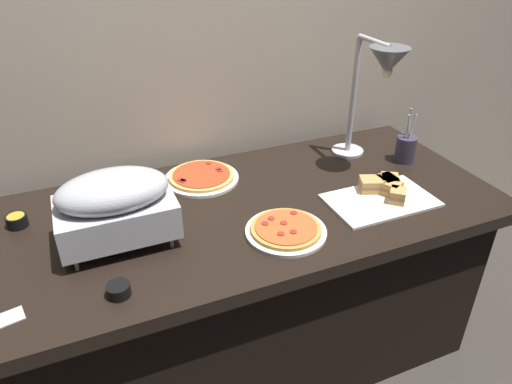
# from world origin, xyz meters

# --- Properties ---
(ground_plane) EXTENTS (8.00, 8.00, 0.00)m
(ground_plane) POSITION_xyz_m (0.00, 0.00, 0.00)
(ground_plane) COLOR #38332D
(back_wall) EXTENTS (4.40, 0.04, 2.40)m
(back_wall) POSITION_xyz_m (0.00, 0.50, 1.20)
(back_wall) COLOR #B7A893
(back_wall) RESTS_ON ground_plane
(buffet_table) EXTENTS (1.90, 0.84, 0.76)m
(buffet_table) POSITION_xyz_m (0.00, 0.00, 0.39)
(buffet_table) COLOR black
(buffet_table) RESTS_ON ground_plane
(chafing_dish) EXTENTS (0.36, 0.23, 0.25)m
(chafing_dish) POSITION_xyz_m (-0.45, -0.04, 0.90)
(chafing_dish) COLOR #B7BABF
(chafing_dish) RESTS_ON buffet_table
(heat_lamp) EXTENTS (0.15, 0.34, 0.51)m
(heat_lamp) POSITION_xyz_m (0.59, 0.09, 1.16)
(heat_lamp) COLOR #B7BABF
(heat_lamp) RESTS_ON buffet_table
(pizza_plate_front) EXTENTS (0.27, 0.27, 0.03)m
(pizza_plate_front) POSITION_xyz_m (0.07, -0.21, 0.77)
(pizza_plate_front) COLOR white
(pizza_plate_front) RESTS_ON buffet_table
(pizza_plate_center) EXTENTS (0.29, 0.29, 0.03)m
(pizza_plate_center) POSITION_xyz_m (-0.08, 0.25, 0.77)
(pizza_plate_center) COLOR white
(pizza_plate_center) RESTS_ON buffet_table
(sandwich_platter) EXTENTS (0.39, 0.24, 0.06)m
(sandwich_platter) POSITION_xyz_m (0.50, -0.14, 0.78)
(sandwich_platter) COLOR white
(sandwich_platter) RESTS_ON buffet_table
(sauce_cup_near) EXTENTS (0.07, 0.07, 0.04)m
(sauce_cup_near) POSITION_xyz_m (-0.76, 0.18, 0.78)
(sauce_cup_near) COLOR black
(sauce_cup_near) RESTS_ON buffet_table
(sauce_cup_far) EXTENTS (0.07, 0.07, 0.04)m
(sauce_cup_far) POSITION_xyz_m (-0.49, -0.29, 0.78)
(sauce_cup_far) COLOR black
(sauce_cup_far) RESTS_ON buffet_table
(utensil_holder) EXTENTS (0.08, 0.08, 0.23)m
(utensil_holder) POSITION_xyz_m (0.77, 0.07, 0.82)
(utensil_holder) COLOR #383347
(utensil_holder) RESTS_ON buffet_table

